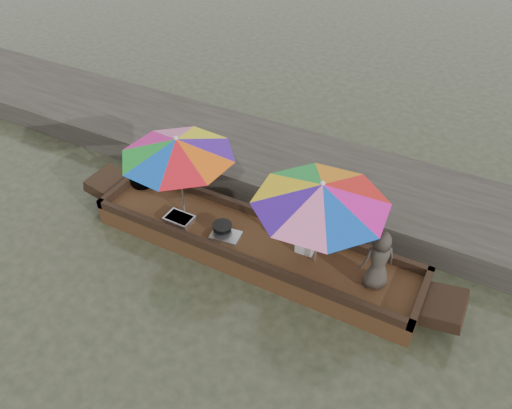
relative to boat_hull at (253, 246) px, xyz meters
The scene contains 11 objects.
water 0.17m from the boat_hull, ahead, with size 80.00×80.00×0.00m, color #2C311F.
dock 2.20m from the boat_hull, 90.00° to the left, with size 22.00×2.20×0.50m, color #2D2B26.
boat_hull is the anchor object (origin of this frame).
cooking_pot 2.56m from the boat_hull, behind, with size 0.41×0.41×0.21m, color black.
tray_crayfish 1.34m from the boat_hull, behind, with size 0.48×0.33×0.09m, color silver.
tray_scallop 0.49m from the boat_hull, 156.62° to the right, with size 0.48×0.33×0.06m, color silver.
charcoal_grill 0.59m from the boat_hull, behind, with size 0.30×0.30×0.14m, color black.
supply_bag 0.92m from the boat_hull, 10.27° to the left, with size 0.28×0.22×0.26m, color silver.
vendor 2.14m from the boat_hull, ahead, with size 0.50×0.32×1.01m, color #36312B.
umbrella_bow 1.65m from the boat_hull, behind, with size 1.86×1.86×1.55m, color #4314A5, non-canonical shape.
umbrella_stern 1.44m from the boat_hull, ahead, with size 2.00×2.00×1.55m, color #E514A3, non-canonical shape.
Camera 1 is at (2.84, -5.18, 5.95)m, focal length 35.00 mm.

